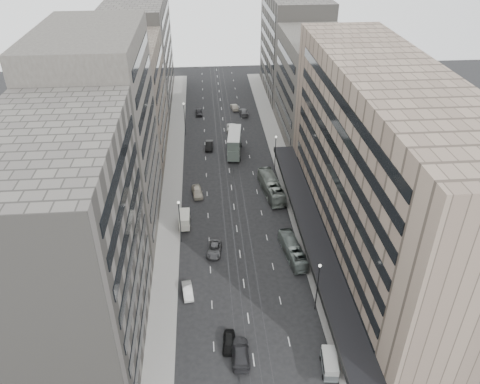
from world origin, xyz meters
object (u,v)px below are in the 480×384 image
object	(u,v)px
bus_far	(271,187)
sedan_1	(188,291)
double_decker	(234,143)
panel_van	(185,219)
vw_microbus	(330,363)
bus_near	(293,250)
sedan_0	(229,342)
sedan_2	(214,249)

from	to	relation	value
bus_far	sedan_1	size ratio (longest dim) A/B	2.95
double_decker	panel_van	size ratio (longest dim) A/B	2.38
vw_microbus	panel_van	distance (m)	36.73
bus_near	vw_microbus	size ratio (longest dim) A/B	2.23
double_decker	sedan_0	bearing A→B (deg)	-87.98
bus_far	sedan_2	bearing A→B (deg)	48.27
bus_far	vw_microbus	size ratio (longest dim) A/B	2.76
panel_van	sedan_1	world-z (taller)	panel_van
bus_near	double_decker	size ratio (longest dim) A/B	0.96
bus_far	sedan_2	xyz separation A→B (m)	(-11.89, -17.19, -0.99)
double_decker	sedan_0	xyz separation A→B (m)	(-4.65, -54.15, -2.18)
sedan_0	sedan_2	xyz separation A→B (m)	(-1.20, 19.23, -0.01)
vw_microbus	panel_van	xyz separation A→B (m)	(-18.40, 31.79, 0.21)
double_decker	bus_near	bearing A→B (deg)	-72.59
double_decker	sedan_1	size ratio (longest dim) A/B	2.47
bus_near	sedan_1	size ratio (longest dim) A/B	2.38
bus_far	bus_near	bearing A→B (deg)	85.37
bus_far	sedan_2	size ratio (longest dim) A/B	2.48
bus_near	panel_van	xyz separation A→B (m)	(-17.70, 9.92, 0.11)
bus_near	vw_microbus	world-z (taller)	bus_near
bus_far	sedan_2	distance (m)	20.92
vw_microbus	sedan_2	world-z (taller)	vw_microbus
sedan_1	sedan_2	bearing A→B (deg)	58.12
sedan_0	bus_near	bearing A→B (deg)	62.16
panel_van	bus_far	bearing A→B (deg)	29.61
sedan_1	vw_microbus	bearing A→B (deg)	-46.78
bus_far	double_decker	bearing A→B (deg)	-78.28
vw_microbus	sedan_2	xyz separation A→B (m)	(-13.40, 23.98, -0.57)
double_decker	vw_microbus	xyz separation A→B (m)	(7.55, -58.89, -1.62)
sedan_0	sedan_1	xyz separation A→B (m)	(-5.50, 9.89, -0.01)
bus_near	panel_van	bearing A→B (deg)	-36.72
bus_near	sedan_2	xyz separation A→B (m)	(-12.70, 2.11, -0.67)
bus_far	sedan_0	distance (m)	37.97
sedan_1	bus_far	bearing A→B (deg)	51.43
sedan_2	panel_van	bearing A→B (deg)	130.02
vw_microbus	sedan_0	xyz separation A→B (m)	(-12.20, 4.75, -0.56)
double_decker	sedan_2	size ratio (longest dim) A/B	2.07
bus_near	panel_van	distance (m)	20.29
sedan_0	sedan_1	bearing A→B (deg)	125.12
panel_van	sedan_2	world-z (taller)	panel_van
bus_near	bus_far	size ratio (longest dim) A/B	0.81
double_decker	panel_van	distance (m)	29.23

